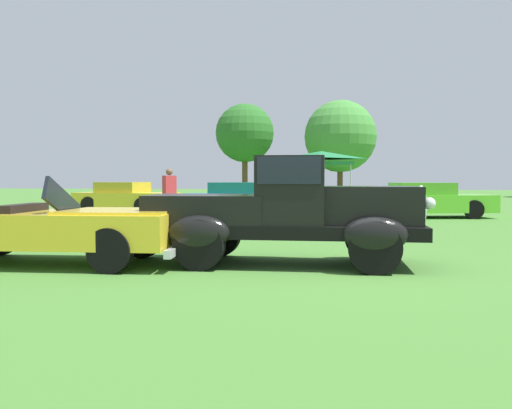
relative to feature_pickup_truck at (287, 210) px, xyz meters
The scene contains 10 objects.
ground_plane 1.01m from the feature_pickup_truck, 27.77° to the right, with size 120.00×120.00×0.00m, color #42752D.
feature_pickup_truck is the anchor object (origin of this frame).
neighbor_convertible 3.71m from the feature_pickup_truck, behind, with size 4.42×2.04×1.40m.
show_car_yellow 14.52m from the feature_pickup_truck, 123.46° to the left, with size 4.32×2.33×1.22m.
show_car_teal 11.78m from the feature_pickup_truck, 104.86° to the left, with size 4.56×1.81×1.22m.
show_car_lime 11.59m from the feature_pickup_truck, 71.87° to the left, with size 4.70×2.67×1.22m.
spectator_between_cars 9.65m from the feature_pickup_truck, 119.99° to the left, with size 0.44×0.46×1.69m.
canopy_tent_left_field 18.14m from the feature_pickup_truck, 91.30° to the left, with size 3.20×3.20×2.71m.
treeline_far_left 34.38m from the feature_pickup_truck, 102.19° to the left, with size 4.61×4.61×7.27m.
treeline_mid_left 35.41m from the feature_pickup_truck, 89.63° to the left, with size 5.75×5.75×7.63m.
Camera 1 is at (0.50, -8.16, 1.36)m, focal length 37.66 mm.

